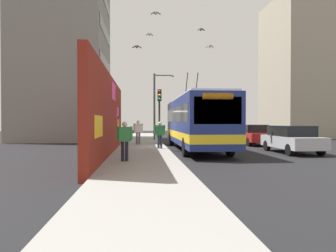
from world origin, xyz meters
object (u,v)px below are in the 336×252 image
Objects in this scene: pedestrian_at_curb at (160,133)px; pedestrian_midblock at (138,130)px; parked_car_red at (252,134)px; parked_car_silver at (292,139)px; city_bus at (196,121)px; traffic_light at (159,107)px; street_lamp at (157,101)px; pedestrian_near_wall at (125,138)px.

pedestrian_midblock is at bearing 21.25° from pedestrian_at_curb.
parked_car_silver is at bearing 180.00° from parked_car_red.
city_bus is 4.96m from pedestrian_midblock.
pedestrian_at_curb is (-4.33, 7.51, 0.29)m from parked_car_red.
traffic_light reaches higher than parked_car_red.
street_lamp reaches higher than pedestrian_at_curb.
parked_car_red is at bearing -80.16° from traffic_light.
parked_car_red is 9.08m from street_lamp.
pedestrian_near_wall is at bearing 177.21° from pedestrian_midblock.
parked_car_silver is 10.50m from pedestrian_midblock.
pedestrian_at_curb is at bearing -158.75° from pedestrian_midblock.
traffic_light is (-0.52, -1.55, 1.67)m from pedestrian_midblock.
city_bus is 2.83× the size of traffic_light.
pedestrian_near_wall is (-9.47, 0.46, -0.06)m from pedestrian_midblock.
street_lamp is at bearing -1.30° from traffic_light.
city_bus reaches higher than parked_car_red.
parked_car_silver is 2.49× the size of pedestrian_midblock.
pedestrian_midblock is 1.05× the size of pedestrian_near_wall.
pedestrian_midblock reaches higher than parked_car_red.
traffic_light reaches higher than pedestrian_at_curb.
traffic_light reaches higher than pedestrian_near_wall.
traffic_light reaches higher than parked_car_silver.
parked_car_silver is at bearing -104.83° from pedestrian_at_curb.
parked_car_red is 7.73m from traffic_light.
city_bus reaches higher than traffic_light.
parked_car_silver is at bearing -114.06° from city_bus.
pedestrian_at_curb is 0.27× the size of street_lamp.
street_lamp reaches higher than pedestrian_midblock.
pedestrian_at_curb is (-0.33, 2.31, -0.73)m from city_bus.
traffic_light is (-1.28, 7.35, 2.02)m from parked_car_red.
parked_car_silver is 1.09× the size of traffic_light.
parked_car_red is (4.00, -5.20, -1.02)m from city_bus.
pedestrian_at_curb reaches higher than parked_car_red.
street_lamp reaches higher than parked_car_red.
pedestrian_at_curb is at bearing 178.15° from street_lamp.
parked_car_silver is 0.72× the size of street_lamp.
traffic_light is at bearing -12.63° from pedestrian_near_wall.
traffic_light is (8.96, -2.01, 1.72)m from pedestrian_near_wall.
city_bus is 6.46× the size of pedestrian_midblock.
pedestrian_midblock is 9.49m from pedestrian_near_wall.
traffic_light is at bearing 178.70° from street_lamp.
street_lamp reaches higher than city_bus.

